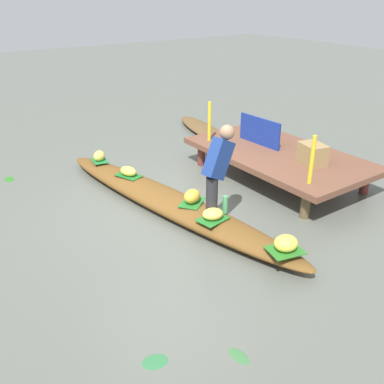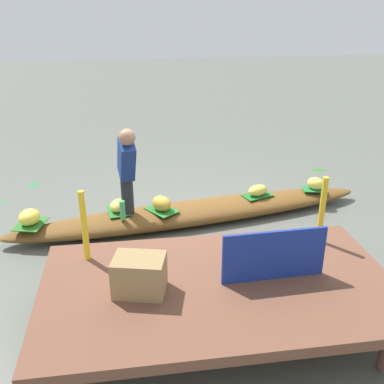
% 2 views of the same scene
% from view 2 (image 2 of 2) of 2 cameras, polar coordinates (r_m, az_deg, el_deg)
% --- Properties ---
extents(canal_water, '(40.00, 40.00, 0.00)m').
position_cam_2_polar(canal_water, '(6.24, 0.29, -3.72)').
color(canal_water, '#5B5F56').
rests_on(canal_water, ground).
extents(dock_platform, '(3.20, 1.80, 0.49)m').
position_cam_2_polar(dock_platform, '(4.12, 3.46, -12.33)').
color(dock_platform, brown).
rests_on(dock_platform, ground).
extents(vendor_boat, '(5.17, 1.46, 0.26)m').
position_cam_2_polar(vendor_boat, '(6.18, 0.29, -2.65)').
color(vendor_boat, brown).
rests_on(vendor_boat, ground).
extents(leaf_mat_0, '(0.39, 0.30, 0.01)m').
position_cam_2_polar(leaf_mat_0, '(6.85, 15.55, 0.37)').
color(leaf_mat_0, '#207435').
rests_on(leaf_mat_0, vendor_boat).
extents(banana_bunch_0, '(0.31, 0.31, 0.18)m').
position_cam_2_polar(banana_bunch_0, '(6.82, 15.63, 1.07)').
color(banana_bunch_0, '#EBD855').
rests_on(banana_bunch_0, vendor_boat).
extents(leaf_mat_1, '(0.48, 0.51, 0.01)m').
position_cam_2_polar(leaf_mat_1, '(5.96, -3.92, -2.32)').
color(leaf_mat_1, '#247229').
rests_on(leaf_mat_1, vendor_boat).
extents(banana_bunch_1, '(0.34, 0.37, 0.20)m').
position_cam_2_polar(banana_bunch_1, '(5.91, -3.94, -1.47)').
color(banana_bunch_1, gold).
rests_on(banana_bunch_1, vendor_boat).
extents(leaf_mat_2, '(0.35, 0.44, 0.01)m').
position_cam_2_polar(leaf_mat_2, '(6.00, -9.37, -2.38)').
color(leaf_mat_2, '#247127').
rests_on(leaf_mat_2, vendor_boat).
extents(banana_bunch_2, '(0.29, 0.34, 0.16)m').
position_cam_2_polar(banana_bunch_2, '(5.97, -9.42, -1.71)').
color(banana_bunch_2, '#F3D055').
rests_on(banana_bunch_2, vendor_boat).
extents(leaf_mat_3, '(0.48, 0.38, 0.01)m').
position_cam_2_polar(leaf_mat_3, '(6.46, 8.43, -0.43)').
color(leaf_mat_3, '#1D6826').
rests_on(leaf_mat_3, vendor_boat).
extents(banana_bunch_3, '(0.35, 0.28, 0.16)m').
position_cam_2_polar(banana_bunch_3, '(6.43, 8.47, 0.21)').
color(banana_bunch_3, '#EAD54D').
rests_on(banana_bunch_3, vendor_boat).
extents(leaf_mat_4, '(0.42, 0.47, 0.01)m').
position_cam_2_polar(leaf_mat_4, '(5.93, -20.07, -3.89)').
color(leaf_mat_4, '#2B7124').
rests_on(leaf_mat_4, vendor_boat).
extents(banana_bunch_4, '(0.32, 0.34, 0.20)m').
position_cam_2_polar(banana_bunch_4, '(5.89, -20.20, -3.05)').
color(banana_bunch_4, '#F9DE49').
rests_on(banana_bunch_4, vendor_boat).
extents(vendor_person, '(0.25, 0.50, 1.21)m').
position_cam_2_polar(vendor_person, '(5.57, -8.40, 3.29)').
color(vendor_person, '#28282D').
rests_on(vendor_person, vendor_boat).
extents(water_bottle, '(0.07, 0.07, 0.25)m').
position_cam_2_polar(water_bottle, '(5.72, -8.94, -2.32)').
color(water_bottle, '#49AB68').
rests_on(water_bottle, vendor_boat).
extents(market_banner, '(0.96, 0.07, 0.49)m').
position_cam_2_polar(market_banner, '(4.07, 10.54, -8.03)').
color(market_banner, navy).
rests_on(market_banner, dock_platform).
extents(railing_post_west, '(0.06, 0.06, 0.72)m').
position_cam_2_polar(railing_post_west, '(4.75, 16.41, -2.25)').
color(railing_post_west, yellow).
rests_on(railing_post_west, dock_platform).
extents(railing_post_east, '(0.06, 0.06, 0.72)m').
position_cam_2_polar(railing_post_east, '(4.37, -13.70, -4.26)').
color(railing_post_east, yellow).
rests_on(railing_post_east, dock_platform).
extents(produce_crate, '(0.50, 0.42, 0.34)m').
position_cam_2_polar(produce_crate, '(3.90, -6.78, -10.58)').
color(produce_crate, '#96794C').
rests_on(produce_crate, dock_platform).
extents(drifting_plant_0, '(0.25, 0.14, 0.01)m').
position_cam_2_polar(drifting_plant_0, '(7.40, -23.53, -1.25)').
color(drifting_plant_0, '#3B703D').
rests_on(drifting_plant_0, ground).
extents(drifting_plant_1, '(0.25, 0.29, 0.01)m').
position_cam_2_polar(drifting_plant_1, '(7.90, -19.70, 0.87)').
color(drifting_plant_1, '#307341').
rests_on(drifting_plant_1, ground).
extents(drifting_plant_2, '(0.29, 0.20, 0.01)m').
position_cam_2_polar(drifting_plant_2, '(8.44, 16.06, 2.74)').
color(drifting_plant_2, '#2C7224').
rests_on(drifting_plant_2, ground).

